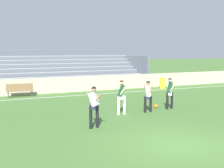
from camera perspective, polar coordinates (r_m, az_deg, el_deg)
name	(u,v)px	position (r m, az deg, el deg)	size (l,w,h in m)	color
ground_plane	(179,145)	(10.87, 12.21, -10.89)	(160.00, 160.00, 0.00)	#477033
field_line_sideline	(69,96)	(21.69, -8.01, -2.20)	(44.00, 0.12, 0.01)	white
sideline_wall	(61,85)	(23.41, -9.42, -0.17)	(48.00, 0.16, 1.16)	beige
bench_near_bin	(20,89)	(21.86, -16.62, -0.90)	(1.80, 0.40, 0.90)	olive
trash_bin	(162,83)	(26.01, 9.29, 0.16)	(0.47, 0.47, 0.88)	yellow
player_dark_wide_right	(170,91)	(16.95, 10.62, -1.19)	(0.47, 0.67, 1.69)	black
player_white_deep_cover	(148,94)	(15.94, 6.67, -1.79)	(0.49, 0.64, 1.61)	black
player_white_dropping_back	(94,103)	(12.60, -3.34, -3.57)	(0.54, 0.73, 1.72)	black
player_dark_challenging	(122,94)	(15.26, 1.78, -1.87)	(0.50, 0.63, 1.70)	white
soccer_ball	(156,106)	(17.21, 8.07, -4.06)	(0.22, 0.22, 0.22)	orange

